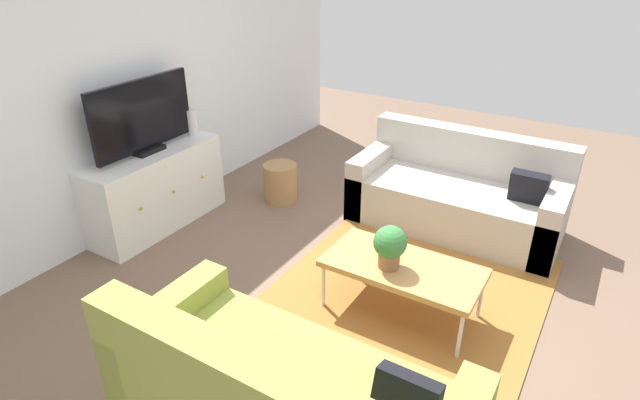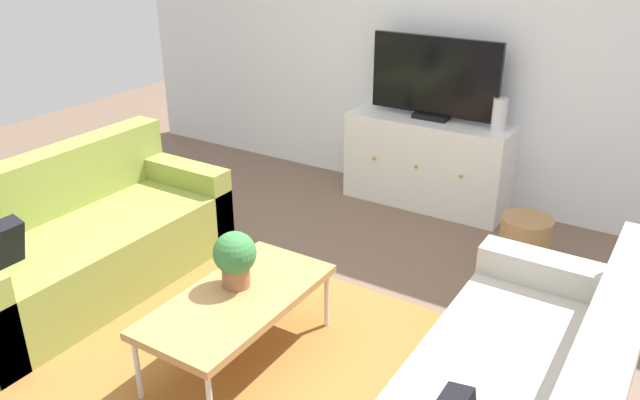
# 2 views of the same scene
# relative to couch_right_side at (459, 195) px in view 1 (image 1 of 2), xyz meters

# --- Properties ---
(ground_plane) EXTENTS (10.00, 10.00, 0.00)m
(ground_plane) POSITION_rel_couch_right_side_xyz_m (-1.44, 0.10, -0.29)
(ground_plane) COLOR brown
(wall_back) EXTENTS (6.40, 0.12, 2.70)m
(wall_back) POSITION_rel_couch_right_side_xyz_m (-1.44, 2.65, 1.06)
(wall_back) COLOR white
(wall_back) RESTS_ON ground_plane
(area_rug) EXTENTS (2.50, 1.90, 0.01)m
(area_rug) POSITION_rel_couch_right_side_xyz_m (-1.44, -0.05, -0.28)
(area_rug) COLOR #9E662D
(area_rug) RESTS_ON ground_plane
(couch_right_side) EXTENTS (0.86, 1.87, 0.85)m
(couch_right_side) POSITION_rel_couch_right_side_xyz_m (0.00, 0.00, 0.00)
(couch_right_side) COLOR #B2ADA3
(couch_right_side) RESTS_ON ground_plane
(coffee_table) EXTENTS (0.55, 1.09, 0.41)m
(coffee_table) POSITION_rel_couch_right_side_xyz_m (-1.49, -0.07, 0.09)
(coffee_table) COLOR #B7844C
(coffee_table) RESTS_ON ground_plane
(potted_plant) EXTENTS (0.23, 0.23, 0.31)m
(potted_plant) POSITION_rel_couch_right_side_xyz_m (-1.56, 0.01, 0.29)
(potted_plant) COLOR #936042
(potted_plant) RESTS_ON coffee_table
(tv_console) EXTENTS (1.33, 0.47, 0.73)m
(tv_console) POSITION_rel_couch_right_side_xyz_m (-1.49, 2.37, 0.08)
(tv_console) COLOR white
(tv_console) RESTS_ON ground_plane
(flat_screen_tv) EXTENTS (1.04, 0.16, 0.65)m
(flat_screen_tv) POSITION_rel_couch_right_side_xyz_m (-1.49, 2.39, 0.77)
(flat_screen_tv) COLOR black
(flat_screen_tv) RESTS_ON tv_console
(glass_vase) EXTENTS (0.11, 0.11, 0.25)m
(glass_vase) POSITION_rel_couch_right_side_xyz_m (-0.94, 2.37, 0.57)
(glass_vase) COLOR silver
(glass_vase) RESTS_ON tv_console
(wicker_basket) EXTENTS (0.34, 0.34, 0.39)m
(wicker_basket) POSITION_rel_couch_right_side_xyz_m (-0.48, 1.70, -0.09)
(wicker_basket) COLOR #9E7547
(wicker_basket) RESTS_ON ground_plane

